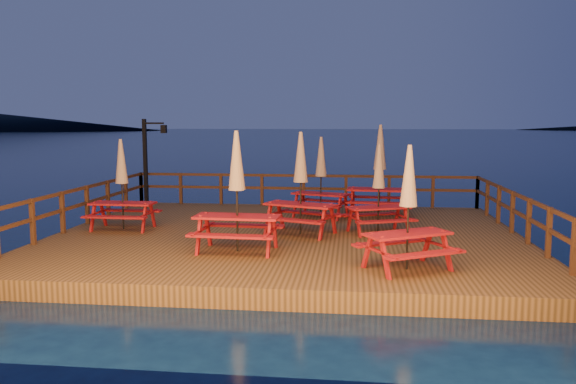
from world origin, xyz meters
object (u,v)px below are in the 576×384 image
object	(u,v)px
lamp_post	(149,154)
picnic_table_1	(122,183)
picnic_table_0	(237,189)
picnic_table_2	(379,187)

from	to	relation	value
lamp_post	picnic_table_1	size ratio (longest dim) A/B	1.23
picnic_table_0	picnic_table_1	distance (m)	4.24
picnic_table_0	picnic_table_2	size ratio (longest dim) A/B	1.17
picnic_table_0	picnic_table_1	world-z (taller)	picnic_table_0
picnic_table_2	picnic_table_1	bearing A→B (deg)	160.63
lamp_post	picnic_table_0	size ratio (longest dim) A/B	1.11
lamp_post	picnic_table_0	xyz separation A→B (m)	(4.51, -6.78, -0.39)
lamp_post	picnic_table_1	xyz separation A→B (m)	(0.90, -4.55, -0.53)
lamp_post	picnic_table_2	distance (m)	8.88
lamp_post	picnic_table_1	distance (m)	4.67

